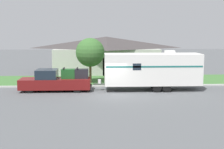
# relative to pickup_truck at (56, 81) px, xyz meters

# --- Properties ---
(ground_plane) EXTENTS (120.00, 120.00, 0.00)m
(ground_plane) POSITION_rel_pickup_truck_xyz_m (4.72, -1.94, -0.87)
(ground_plane) COLOR #515456
(curb_strip) EXTENTS (80.00, 0.30, 0.14)m
(curb_strip) POSITION_rel_pickup_truck_xyz_m (4.72, 1.81, -0.80)
(curb_strip) COLOR #ADADA8
(curb_strip) RESTS_ON ground_plane
(lawn_strip) EXTENTS (80.00, 7.00, 0.03)m
(lawn_strip) POSITION_rel_pickup_truck_xyz_m (4.72, 5.46, -0.85)
(lawn_strip) COLOR #3D6B33
(lawn_strip) RESTS_ON ground_plane
(house_across_street) EXTENTS (13.45, 7.54, 4.41)m
(house_across_street) POSITION_rel_pickup_truck_xyz_m (4.69, 12.08, 1.41)
(house_across_street) COLOR #B2B2A8
(house_across_street) RESTS_ON ground_plane
(pickup_truck) EXTENTS (6.14, 1.97, 2.01)m
(pickup_truck) POSITION_rel_pickup_truck_xyz_m (0.00, 0.00, 0.00)
(pickup_truck) COLOR black
(pickup_truck) RESTS_ON ground_plane
(travel_trailer) EXTENTS (9.30, 2.30, 3.48)m
(travel_trailer) POSITION_rel_pickup_truck_xyz_m (8.36, -0.00, 0.98)
(travel_trailer) COLOR black
(travel_trailer) RESTS_ON ground_plane
(mailbox) EXTENTS (0.48, 0.20, 1.29)m
(mailbox) POSITION_rel_pickup_truck_xyz_m (7.41, 2.43, 0.13)
(mailbox) COLOR brown
(mailbox) RESTS_ON ground_plane
(tree_in_yard) EXTENTS (2.82, 2.82, 4.46)m
(tree_in_yard) POSITION_rel_pickup_truck_xyz_m (2.88, 3.79, 2.18)
(tree_in_yard) COLOR brown
(tree_in_yard) RESTS_ON ground_plane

